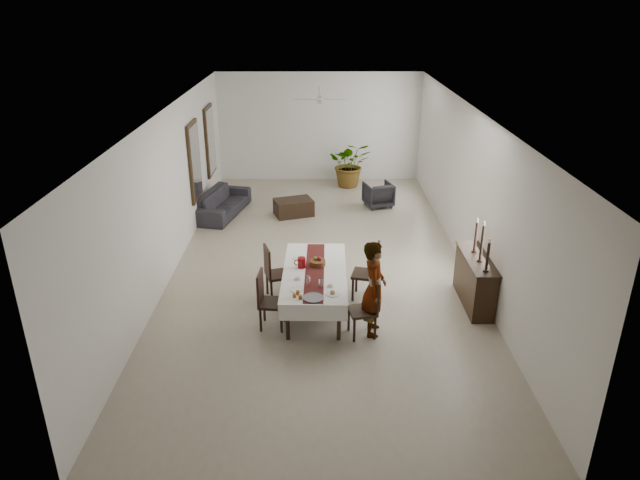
# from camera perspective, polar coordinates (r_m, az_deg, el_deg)

# --- Properties ---
(floor) EXTENTS (6.00, 12.00, 0.00)m
(floor) POSITION_cam_1_polar(r_m,az_deg,el_deg) (12.06, 0.04, -2.26)
(floor) COLOR #AFA48B
(floor) RESTS_ON ground
(ceiling) EXTENTS (6.00, 12.00, 0.02)m
(ceiling) POSITION_cam_1_polar(r_m,az_deg,el_deg) (11.07, 0.04, 12.87)
(ceiling) COLOR white
(ceiling) RESTS_ON wall_back
(wall_back) EXTENTS (6.00, 0.02, 3.20)m
(wall_back) POSITION_cam_1_polar(r_m,az_deg,el_deg) (17.26, -0.07, 11.21)
(wall_back) COLOR white
(wall_back) RESTS_ON floor
(wall_front) EXTENTS (6.00, 0.02, 3.20)m
(wall_front) POSITION_cam_1_polar(r_m,az_deg,el_deg) (6.06, 0.37, -13.04)
(wall_front) COLOR white
(wall_front) RESTS_ON floor
(wall_left) EXTENTS (0.02, 12.00, 3.20)m
(wall_left) POSITION_cam_1_polar(r_m,az_deg,el_deg) (11.83, -14.70, 4.79)
(wall_left) COLOR white
(wall_left) RESTS_ON floor
(wall_right) EXTENTS (0.02, 12.00, 3.20)m
(wall_right) POSITION_cam_1_polar(r_m,az_deg,el_deg) (11.86, 14.74, 4.84)
(wall_right) COLOR white
(wall_right) RESTS_ON floor
(dining_table_top) EXTENTS (0.99, 2.29, 0.05)m
(dining_table_top) POSITION_cam_1_polar(r_m,az_deg,el_deg) (10.09, -0.54, -3.28)
(dining_table_top) COLOR black
(dining_table_top) RESTS_ON table_leg_fl
(table_leg_fl) EXTENTS (0.07, 0.07, 0.66)m
(table_leg_fl) POSITION_cam_1_polar(r_m,az_deg,el_deg) (9.34, -3.26, -8.16)
(table_leg_fl) COLOR black
(table_leg_fl) RESTS_ON floor
(table_leg_fr) EXTENTS (0.07, 0.07, 0.66)m
(table_leg_fr) POSITION_cam_1_polar(r_m,az_deg,el_deg) (9.32, 1.90, -8.21)
(table_leg_fr) COLOR black
(table_leg_fr) RESTS_ON floor
(table_leg_bl) EXTENTS (0.07, 0.07, 0.66)m
(table_leg_bl) POSITION_cam_1_polar(r_m,az_deg,el_deg) (11.23, -2.53, -2.44)
(table_leg_bl) COLOR black
(table_leg_bl) RESTS_ON floor
(table_leg_br) EXTENTS (0.07, 0.07, 0.66)m
(table_leg_br) POSITION_cam_1_polar(r_m,az_deg,el_deg) (11.21, 1.72, -2.46)
(table_leg_br) COLOR black
(table_leg_br) RESTS_ON floor
(tablecloth_top) EXTENTS (1.16, 2.46, 0.01)m
(tablecloth_top) POSITION_cam_1_polar(r_m,az_deg,el_deg) (10.08, -0.54, -3.14)
(tablecloth_top) COLOR white
(tablecloth_top) RESTS_ON dining_table_top
(tablecloth_drape_left) EXTENTS (0.06, 2.44, 0.28)m
(tablecloth_drape_left) POSITION_cam_1_polar(r_m,az_deg,el_deg) (10.16, -3.66, -3.81)
(tablecloth_drape_left) COLOR silver
(tablecloth_drape_left) RESTS_ON dining_table_top
(tablecloth_drape_right) EXTENTS (0.06, 2.44, 0.28)m
(tablecloth_drape_right) POSITION_cam_1_polar(r_m,az_deg,el_deg) (10.14, 2.60, -3.85)
(tablecloth_drape_right) COLOR white
(tablecloth_drape_right) RESTS_ON dining_table_top
(tablecloth_drape_near) EXTENTS (1.11, 0.03, 0.28)m
(tablecloth_drape_near) POSITION_cam_1_polar(r_m,az_deg,el_deg) (9.07, -0.71, -7.32)
(tablecloth_drape_near) COLOR white
(tablecloth_drape_near) RESTS_ON dining_table_top
(tablecloth_drape_far) EXTENTS (1.11, 0.03, 0.28)m
(tablecloth_drape_far) POSITION_cam_1_polar(r_m,az_deg,el_deg) (11.23, -0.39, -1.02)
(tablecloth_drape_far) COLOR silver
(tablecloth_drape_far) RESTS_ON dining_table_top
(table_runner) EXTENTS (0.38, 2.37, 0.00)m
(table_runner) POSITION_cam_1_polar(r_m,az_deg,el_deg) (10.07, -0.54, -3.10)
(table_runner) COLOR maroon
(table_runner) RESTS_ON tablecloth_top
(red_pitcher) EXTENTS (0.14, 0.14, 0.19)m
(red_pitcher) POSITION_cam_1_polar(r_m,az_deg,el_deg) (10.17, -1.85, -2.27)
(red_pitcher) COLOR maroon
(red_pitcher) RESTS_ON tablecloth_top
(pitcher_handle) EXTENTS (0.11, 0.02, 0.11)m
(pitcher_handle) POSITION_cam_1_polar(r_m,az_deg,el_deg) (10.17, -2.31, -2.27)
(pitcher_handle) COLOR maroon
(pitcher_handle) RESTS_ON red_pitcher
(wine_glass_near) EXTENTS (0.07, 0.07, 0.16)m
(wine_glass_near) POSITION_cam_1_polar(r_m,az_deg,el_deg) (9.49, 0.06, -4.32)
(wine_glass_near) COLOR silver
(wine_glass_near) RESTS_ON tablecloth_top
(wine_glass_mid) EXTENTS (0.07, 0.07, 0.16)m
(wine_glass_mid) POSITION_cam_1_polar(r_m,az_deg,el_deg) (9.58, -1.18, -4.05)
(wine_glass_mid) COLOR white
(wine_glass_mid) RESTS_ON tablecloth_top
(teacup_right) EXTENTS (0.09, 0.09, 0.06)m
(teacup_right) POSITION_cam_1_polar(r_m,az_deg,el_deg) (9.55, 1.09, -4.48)
(teacup_right) COLOR white
(teacup_right) RESTS_ON saucer_right
(saucer_right) EXTENTS (0.14, 0.14, 0.01)m
(saucer_right) POSITION_cam_1_polar(r_m,az_deg,el_deg) (9.56, 1.09, -4.60)
(saucer_right) COLOR white
(saucer_right) RESTS_ON tablecloth_top
(teacup_left) EXTENTS (0.09, 0.09, 0.06)m
(teacup_left) POSITION_cam_1_polar(r_m,az_deg,el_deg) (9.78, -2.25, -3.81)
(teacup_left) COLOR white
(teacup_left) RESTS_ON saucer_left
(saucer_left) EXTENTS (0.14, 0.14, 0.01)m
(saucer_left) POSITION_cam_1_polar(r_m,az_deg,el_deg) (9.79, -2.24, -3.93)
(saucer_left) COLOR white
(saucer_left) RESTS_ON tablecloth_top
(plate_near_right) EXTENTS (0.23, 0.23, 0.01)m
(plate_near_right) POSITION_cam_1_polar(r_m,az_deg,el_deg) (9.31, 1.27, -5.40)
(plate_near_right) COLOR silver
(plate_near_right) RESTS_ON tablecloth_top
(bread_near_right) EXTENTS (0.09, 0.09, 0.09)m
(bread_near_right) POSITION_cam_1_polar(r_m,az_deg,el_deg) (9.30, 1.27, -5.26)
(bread_near_right) COLOR tan
(bread_near_right) RESTS_ON plate_near_right
(plate_near_left) EXTENTS (0.23, 0.23, 0.01)m
(plate_near_left) POSITION_cam_1_polar(r_m,az_deg,el_deg) (9.45, -2.36, -4.96)
(plate_near_left) COLOR white
(plate_near_left) RESTS_ON tablecloth_top
(plate_far_left) EXTENTS (0.23, 0.23, 0.01)m
(plate_far_left) POSITION_cam_1_polar(r_m,az_deg,el_deg) (10.55, -2.12, -1.81)
(plate_far_left) COLOR white
(plate_far_left) RESTS_ON tablecloth_top
(serving_tray) EXTENTS (0.34, 0.34, 0.02)m
(serving_tray) POSITION_cam_1_polar(r_m,az_deg,el_deg) (9.19, -0.68, -5.80)
(serving_tray) COLOR #434348
(serving_tray) RESTS_ON tablecloth_top
(jam_jar_a) EXTENTS (0.06, 0.06, 0.07)m
(jam_jar_a) POSITION_cam_1_polar(r_m,az_deg,el_deg) (9.16, -1.99, -5.73)
(jam_jar_a) COLOR brown
(jam_jar_a) RESTS_ON tablecloth_top
(jam_jar_b) EXTENTS (0.06, 0.06, 0.07)m
(jam_jar_b) POSITION_cam_1_polar(r_m,az_deg,el_deg) (9.21, -2.56, -5.56)
(jam_jar_b) COLOR #975B16
(jam_jar_b) RESTS_ON tablecloth_top
(jam_jar_c) EXTENTS (0.06, 0.06, 0.07)m
(jam_jar_c) POSITION_cam_1_polar(r_m,az_deg,el_deg) (9.30, -2.24, -5.28)
(jam_jar_c) COLOR #914015
(jam_jar_c) RESTS_ON tablecloth_top
(fruit_basket) EXTENTS (0.28, 0.28, 0.09)m
(fruit_basket) POSITION_cam_1_polar(r_m,az_deg,el_deg) (10.26, -0.24, -2.29)
(fruit_basket) COLOR brown
(fruit_basket) RESTS_ON tablecloth_top
(fruit_red) EXTENTS (0.09, 0.09, 0.09)m
(fruit_red) POSITION_cam_1_polar(r_m,az_deg,el_deg) (10.25, -0.08, -1.89)
(fruit_red) COLOR maroon
(fruit_red) RESTS_ON fruit_basket
(fruit_green) EXTENTS (0.08, 0.08, 0.08)m
(fruit_green) POSITION_cam_1_polar(r_m,az_deg,el_deg) (10.26, -0.45, -1.87)
(fruit_green) COLOR #4F8628
(fruit_green) RESTS_ON fruit_basket
(chair_right_near_seat) EXTENTS (0.51, 0.51, 0.05)m
(chair_right_near_seat) POSITION_cam_1_polar(r_m,az_deg,el_deg) (9.40, 4.24, -7.11)
(chair_right_near_seat) COLOR black
(chair_right_near_seat) RESTS_ON chair_right_near_leg_fl
(chair_right_near_leg_fl) EXTENTS (0.05, 0.05, 0.42)m
(chair_right_near_leg_fl) POSITION_cam_1_polar(r_m,az_deg,el_deg) (9.43, 5.53, -8.76)
(chair_right_near_leg_fl) COLOR black
(chair_right_near_leg_fl) RESTS_ON floor
(chair_right_near_leg_fr) EXTENTS (0.05, 0.05, 0.42)m
(chair_right_near_leg_fr) POSITION_cam_1_polar(r_m,az_deg,el_deg) (9.71, 4.91, -7.69)
(chair_right_near_leg_fr) COLOR black
(chair_right_near_leg_fr) RESTS_ON floor
(chair_right_near_leg_bl) EXTENTS (0.05, 0.05, 0.42)m
(chair_right_near_leg_bl) POSITION_cam_1_polar(r_m,az_deg,el_deg) (9.34, 3.45, -9.02)
(chair_right_near_leg_bl) COLOR black
(chair_right_near_leg_bl) RESTS_ON floor
(chair_right_near_leg_br) EXTENTS (0.05, 0.05, 0.42)m
(chair_right_near_leg_br) POSITION_cam_1_polar(r_m,az_deg,el_deg) (9.63, 2.89, -7.94)
(chair_right_near_leg_br) COLOR black
(chair_right_near_leg_br) RESTS_ON floor
(chair_right_near_back) EXTENTS (0.13, 0.43, 0.55)m
(chair_right_near_back) POSITION_cam_1_polar(r_m,az_deg,el_deg) (9.31, 5.45, -5.42)
(chair_right_near_back) COLOR black
(chair_right_near_back) RESTS_ON chair_right_near_seat
(chair_right_far_seat) EXTENTS (0.55, 0.55, 0.05)m
(chair_right_far_seat) POSITION_cam_1_polar(r_m,az_deg,el_deg) (10.53, 4.52, -3.42)
(chair_right_far_seat) COLOR black
(chair_right_far_seat) RESTS_ON chair_right_far_leg_fl
(chair_right_far_leg_fl) EXTENTS (0.06, 0.06, 0.45)m
(chair_right_far_leg_fl) POSITION_cam_1_polar(r_m,az_deg,el_deg) (10.45, 5.33, -5.22)
(chair_right_far_leg_fl) COLOR black
(chair_right_far_leg_fl) RESTS_ON floor
(chair_right_far_leg_fr) EXTENTS (0.06, 0.06, 0.45)m
(chair_right_far_leg_fr) POSITION_cam_1_polar(r_m,az_deg,el_deg) (10.78, 5.63, -4.29)
(chair_right_far_leg_fr) COLOR black
(chair_right_far_leg_fr) RESTS_ON floor
(chair_right_far_leg_bl) EXTENTS (0.06, 0.06, 0.45)m
(chair_right_far_leg_bl) POSITION_cam_1_polar(r_m,az_deg,el_deg) (10.50, 3.30, -5.00)
(chair_right_far_leg_bl) COLOR black
(chair_right_far_leg_bl) RESTS_ON floor
(chair_right_far_leg_br) EXTENTS (0.06, 0.06, 0.45)m
(chair_right_far_leg_br) POSITION_cam_1_polar(r_m,az_deg,el_deg) (10.83, 3.66, -4.09)
(chair_right_far_leg_br) COLOR black
(chair_right_far_leg_br) RESTS_ON floor
(chair_right_far_back) EXTENTS (0.15, 0.46, 0.58)m
(chair_right_far_back) POSITION_cam_1_polar(r_m,az_deg,el_deg) (10.36, 5.72, -1.99)
(chair_right_far_back) COLOR black
(chair_right_far_back) RESTS_ON chair_right_far_seat
(chair_left_near_seat) EXTENTS (0.47, 0.47, 0.05)m
(chair_left_near_seat) POSITION_cam_1_polar(r_m,az_deg,el_deg) (9.64, -4.80, -6.32)
(chair_left_near_seat) COLOR black
(chair_left_near_seat) RESTS_ON chair_left_near_leg_fl
(chair_left_near_leg_fl) EXTENTS (0.05, 0.05, 0.42)m
(chair_left_near_leg_fl) POSITION_cam_1_polar(r_m,az_deg,el_deg) (9.93, -5.58, -6.96)
(chair_left_near_leg_fl) COLOR black
(chair_left_near_leg_fl) RESTS_ON floor
(chair_left_near_leg_fr) EXTENTS (0.05, 0.05, 0.42)m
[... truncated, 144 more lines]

